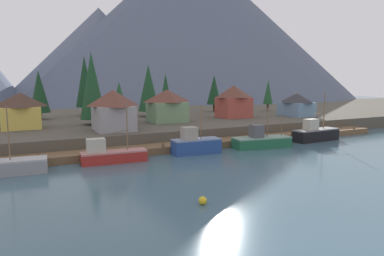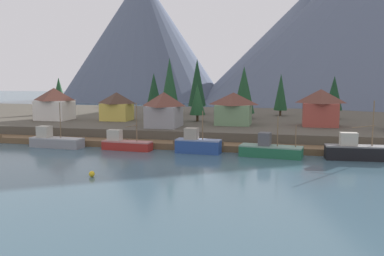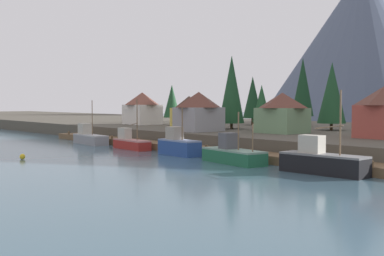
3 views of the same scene
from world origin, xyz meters
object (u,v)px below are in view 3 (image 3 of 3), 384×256
conifer_mid_left (262,103)px  channel_buoy (22,157)px  fishing_boat_red (131,142)px  conifer_far_left (332,93)px  fishing_boat_green (233,154)px  house_yellow (189,111)px  conifer_back_left (303,87)px  fishing_boat_grey (90,138)px  fishing_boat_blue (179,145)px  house_white (142,108)px  house_green (282,112)px  house_grey (199,111)px  conifer_near_right (253,97)px  conifer_back_right (232,89)px  conifer_near_left (172,101)px  fishing_boat_black (322,161)px

conifer_mid_left → channel_buoy: 41.03m
fishing_boat_red → conifer_far_left: conifer_far_left is taller
fishing_boat_green → house_yellow: 39.14m
fishing_boat_green → conifer_back_left: 44.15m
fishing_boat_grey → conifer_far_left: bearing=51.6°
fishing_boat_grey → conifer_far_left: 41.99m
fishing_boat_red → conifer_mid_left: 23.91m
fishing_boat_blue → channel_buoy: (-8.89, -18.24, -1.00)m
conifer_far_left → house_white: bearing=-163.6°
house_green → channel_buoy: bearing=-108.6°
fishing_boat_red → house_grey: 12.57m
conifer_near_right → conifer_back_right: (7.92, -13.91, 1.27)m
house_green → house_white: bearing=179.3°
house_grey → conifer_mid_left: 11.59m
conifer_near_left → house_yellow: bearing=-29.4°
conifer_back_left → conifer_far_left: conifer_back_left is taller
fishing_boat_grey → fishing_boat_black: 47.74m
conifer_back_left → conifer_back_right: (-1.85, -17.74, -0.69)m
fishing_boat_red → conifer_near_right: (-6.12, 34.00, 7.21)m
house_yellow → conifer_back_right: (11.59, 0.13, 3.96)m
conifer_back_left → house_grey: bearing=-90.9°
fishing_boat_black → house_yellow: size_ratio=1.50×
fishing_boat_grey → conifer_back_right: bearing=60.0°
conifer_near_left → conifer_near_right: conifer_near_right is taller
channel_buoy → house_white: bearing=125.8°
fishing_boat_blue → fishing_boat_green: 11.21m
house_grey → conifer_back_left: bearing=89.1°
fishing_boat_blue → conifer_far_left: bearing=85.7°
conifer_near_right → conifer_far_left: (21.99, -4.23, 0.61)m
fishing_boat_blue → conifer_far_left: (3.92, 29.80, 7.48)m
fishing_boat_blue → house_white: size_ratio=0.99×
fishing_boat_grey → fishing_boat_red: 12.41m
house_yellow → fishing_boat_blue: bearing=-42.6°
conifer_near_left → channel_buoy: (32.73, -49.45, -7.13)m
house_yellow → channel_buoy: house_yellow is taller
fishing_boat_red → house_grey: (3.22, 11.18, 4.77)m
conifer_back_left → conifer_far_left: size_ratio=1.17×
house_yellow → conifer_back_right: bearing=0.7°
fishing_boat_grey → fishing_boat_red: size_ratio=1.13×
conifer_back_left → channel_buoy: (-0.58, -56.11, -9.83)m
house_grey → house_white: bearing=165.1°
house_white → fishing_boat_grey: bearing=-59.6°
fishing_boat_green → fishing_boat_black: bearing=10.1°
house_green → conifer_near_right: (-21.32, 16.20, 2.54)m
conifer_near_left → conifer_mid_left: bearing=-14.0°
house_yellow → conifer_far_left: bearing=20.9°
conifer_back_right → fishing_boat_blue: bearing=-63.2°
house_yellow → house_grey: house_grey is taller
conifer_near_right → conifer_back_left: (9.76, 3.84, 1.96)m
fishing_boat_green → house_white: house_white is taller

